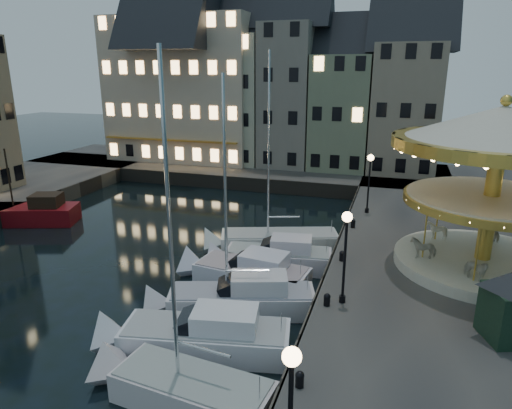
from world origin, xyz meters
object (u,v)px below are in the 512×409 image
(streetlamp_a, at_px, (291,404))
(bollard_a, at_px, (300,378))
(streetlamp_c, at_px, (369,175))
(bollard_c, at_px, (342,255))
(motorboat_a, at_px, (179,388))
(motorboat_b, at_px, (196,337))
(bollard_b, at_px, (327,299))
(motorboat_e, at_px, (271,258))
(bollard_d, at_px, (353,223))
(motorboat_f, at_px, (270,242))
(carousel, at_px, (498,158))
(motorboat_c, at_px, (233,299))
(motorboat_d, at_px, (245,273))
(red_fishing_boat, at_px, (30,214))
(streetlamp_b, at_px, (346,245))

(streetlamp_a, relative_size, bollard_a, 7.32)
(streetlamp_c, distance_m, bollard_c, 9.34)
(motorboat_a, xyz_separation_m, motorboat_b, (-0.67, 2.90, 0.10))
(bollard_b, xyz_separation_m, motorboat_e, (-4.10, 5.70, -0.96))
(bollard_d, relative_size, motorboat_b, 0.07)
(bollard_d, height_order, motorboat_e, motorboat_e)
(bollard_d, bearing_deg, motorboat_f, -156.68)
(streetlamp_c, distance_m, bollard_d, 4.29)
(bollard_a, relative_size, motorboat_a, 0.05)
(streetlamp_c, distance_m, motorboat_e, 10.12)
(motorboat_b, bearing_deg, carousel, 38.18)
(bollard_b, relative_size, carousel, 0.06)
(bollard_c, bearing_deg, bollard_b, -90.00)
(motorboat_c, distance_m, motorboat_f, 8.06)
(streetlamp_a, bearing_deg, motorboat_d, 113.26)
(bollard_a, xyz_separation_m, bollard_d, (0.00, 16.00, 0.00))
(streetlamp_a, distance_m, carousel, 17.28)
(bollard_b, relative_size, motorboat_b, 0.07)
(motorboat_c, bearing_deg, red_fishing_boat, 158.07)
(streetlamp_b, relative_size, motorboat_b, 0.53)
(motorboat_d, bearing_deg, bollard_a, -60.89)
(streetlamp_a, xyz_separation_m, streetlamp_b, (0.00, 10.00, 0.00))
(bollard_b, distance_m, motorboat_c, 4.57)
(bollard_d, distance_m, motorboat_f, 5.47)
(motorboat_c, height_order, carousel, motorboat_c)
(streetlamp_c, distance_m, motorboat_a, 20.76)
(bollard_b, distance_m, bollard_c, 5.00)
(motorboat_c, distance_m, motorboat_e, 5.38)
(motorboat_f, xyz_separation_m, red_fishing_boat, (-18.52, -0.40, 0.16))
(streetlamp_b, distance_m, motorboat_c, 6.07)
(streetlamp_c, xyz_separation_m, red_fishing_boat, (-24.04, -6.02, -3.33))
(streetlamp_a, height_order, motorboat_d, streetlamp_a)
(streetlamp_b, relative_size, bollard_d, 7.32)
(streetlamp_b, bearing_deg, bollard_a, -95.71)
(motorboat_b, height_order, carousel, carousel)
(bollard_c, bearing_deg, motorboat_d, -161.04)
(bollard_b, distance_m, motorboat_e, 7.09)
(bollard_a, height_order, motorboat_c, motorboat_c)
(streetlamp_a, bearing_deg, streetlamp_b, 90.00)
(motorboat_e, bearing_deg, motorboat_c, -93.93)
(bollard_a, bearing_deg, motorboat_b, 152.71)
(bollard_a, distance_m, bollard_c, 10.50)
(bollard_b, height_order, carousel, carousel)
(bollard_d, bearing_deg, carousel, -31.19)
(streetlamp_a, height_order, motorboat_c, motorboat_c)
(motorboat_d, bearing_deg, bollard_c, 18.96)
(streetlamp_b, distance_m, motorboat_d, 7.05)
(bollard_a, distance_m, motorboat_a, 4.33)
(bollard_c, distance_m, carousel, 8.92)
(streetlamp_c, bearing_deg, motorboat_a, -103.50)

